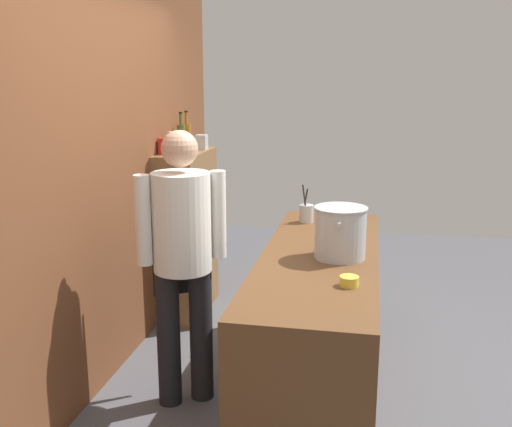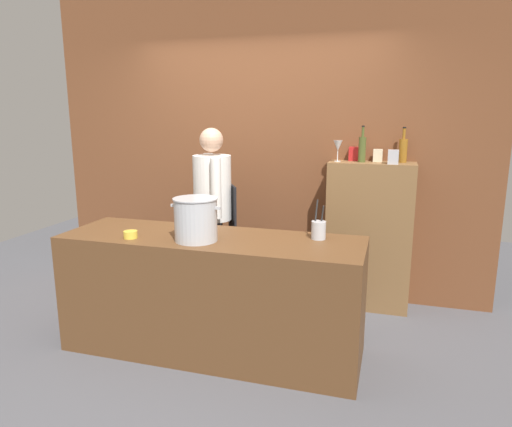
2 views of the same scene
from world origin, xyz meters
name	(u,v)px [view 2 (image 2 of 2)]	position (x,y,z in m)	size (l,w,h in m)	color
ground_plane	(213,349)	(0.00, 0.00, 0.00)	(8.00, 8.00, 0.00)	#4C4C51
brick_back_panel	(263,143)	(0.00, 1.40, 1.50)	(4.40, 0.10, 3.00)	brown
prep_counter	(212,294)	(0.00, 0.00, 0.45)	(2.23, 0.70, 0.90)	brown
bar_cabinet	(368,236)	(1.07, 1.19, 0.68)	(0.76, 0.32, 1.36)	brown
chef	(213,206)	(-0.29, 0.78, 0.96)	(0.41, 0.47, 1.66)	black
stockpot_large	(196,219)	(-0.06, -0.12, 1.05)	(0.37, 0.32, 0.31)	#B7BABF
utensil_crock	(319,230)	(0.76, 0.17, 0.97)	(0.10, 0.10, 0.28)	#B7BABF
butter_jar	(131,235)	(-0.54, -0.20, 0.93)	(0.10, 0.10, 0.05)	yellow
wine_bottle_amber	(403,150)	(1.32, 1.25, 1.47)	(0.07, 0.07, 0.31)	#8C5919
wine_bottle_olive	(362,149)	(0.98, 1.19, 1.48)	(0.07, 0.07, 0.32)	#475123
wine_glass_short	(338,146)	(0.76, 1.18, 1.49)	(0.08, 0.08, 0.19)	silver
spice_tin_red	(354,154)	(0.89, 1.29, 1.42)	(0.08, 0.08, 0.13)	red
spice_tin_cream	(378,155)	(1.11, 1.27, 1.41)	(0.08, 0.08, 0.11)	beige
spice_tin_silver	(393,157)	(1.24, 1.10, 1.42)	(0.09, 0.09, 0.12)	#B2B2B7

